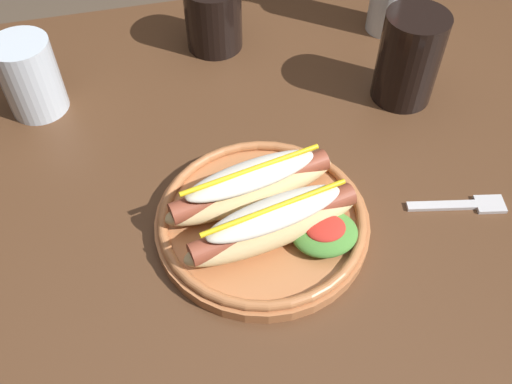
{
  "coord_description": "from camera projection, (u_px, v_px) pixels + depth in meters",
  "views": [
    {
      "loc": [
        -0.12,
        -0.46,
        1.28
      ],
      "look_at": [
        -0.02,
        -0.05,
        0.77
      ],
      "focal_mm": 39.34,
      "sensor_mm": 36.0,
      "label": 1
    }
  ],
  "objects": [
    {
      "name": "water_cup",
      "position": [
        30.0,
        77.0,
        0.76
      ],
      "size": [
        0.08,
        0.08,
        0.11
      ],
      "primitive_type": "cylinder",
      "color": "silver",
      "rests_on": "dining_table"
    },
    {
      "name": "hot_dog_plate",
      "position": [
        265.0,
        214.0,
        0.65
      ],
      "size": [
        0.25,
        0.25,
        0.08
      ],
      "color": "#B77042",
      "rests_on": "dining_table"
    },
    {
      "name": "fork",
      "position": [
        464.0,
        205.0,
        0.69
      ],
      "size": [
        0.12,
        0.04,
        0.0
      ],
      "rotation": [
        0.0,
        0.0,
        -0.21
      ],
      "color": "silver",
      "rests_on": "dining_table"
    },
    {
      "name": "soda_cup",
      "position": [
        409.0,
        58.0,
        0.77
      ],
      "size": [
        0.09,
        0.09,
        0.13
      ],
      "primitive_type": "cylinder",
      "color": "black",
      "rests_on": "dining_table"
    },
    {
      "name": "extra_cup",
      "position": [
        212.0,
        17.0,
        0.86
      ],
      "size": [
        0.09,
        0.09,
        0.1
      ],
      "primitive_type": "cylinder",
      "color": "black",
      "rests_on": "dining_table"
    },
    {
      "name": "dining_table",
      "position": [
        259.0,
        225.0,
        0.8
      ],
      "size": [
        1.22,
        0.87,
        0.74
      ],
      "color": "#51331E",
      "rests_on": "ground_plane"
    }
  ]
}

